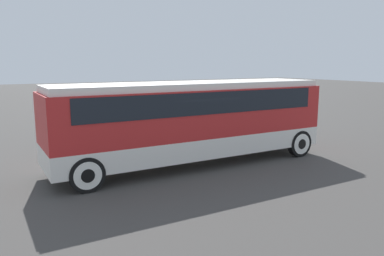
{
  "coord_description": "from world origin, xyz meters",
  "views": [
    {
      "loc": [
        -6.67,
        -11.62,
        3.71
      ],
      "look_at": [
        0.0,
        0.0,
        1.36
      ],
      "focal_mm": 35.0,
      "sensor_mm": 36.0,
      "label": 1
    }
  ],
  "objects_px": {
    "parked_car_mid": "(109,123)",
    "parked_car_far": "(208,118)",
    "tour_bus": "(194,115)",
    "parked_car_near": "(118,129)"
  },
  "relations": [
    {
      "from": "parked_car_mid",
      "to": "parked_car_far",
      "type": "bearing_deg",
      "value": -14.92
    },
    {
      "from": "tour_bus",
      "to": "parked_car_far",
      "type": "distance_m",
      "value": 6.97
    },
    {
      "from": "tour_bus",
      "to": "parked_car_near",
      "type": "height_order",
      "value": "tour_bus"
    },
    {
      "from": "parked_car_near",
      "to": "tour_bus",
      "type": "bearing_deg",
      "value": -74.33
    },
    {
      "from": "tour_bus",
      "to": "parked_car_mid",
      "type": "height_order",
      "value": "tour_bus"
    },
    {
      "from": "parked_car_near",
      "to": "parked_car_mid",
      "type": "relative_size",
      "value": 0.95
    },
    {
      "from": "parked_car_mid",
      "to": "parked_car_far",
      "type": "distance_m",
      "value": 5.32
    },
    {
      "from": "parked_car_near",
      "to": "parked_car_mid",
      "type": "xyz_separation_m",
      "value": [
        0.26,
        2.23,
        -0.04
      ]
    },
    {
      "from": "parked_car_mid",
      "to": "tour_bus",
      "type": "bearing_deg",
      "value": -81.38
    },
    {
      "from": "parked_car_mid",
      "to": "parked_car_far",
      "type": "xyz_separation_m",
      "value": [
        5.15,
        -1.37,
        0.04
      ]
    }
  ]
}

